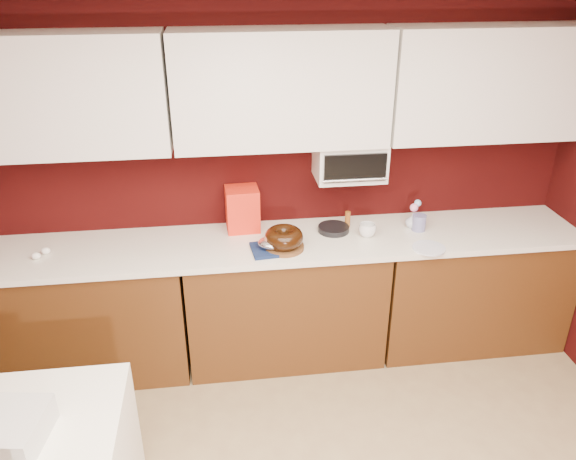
% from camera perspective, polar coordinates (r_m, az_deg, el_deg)
% --- Properties ---
extents(wall_back, '(4.00, 0.02, 2.50)m').
position_cam_1_polar(wall_back, '(3.82, -0.94, 5.79)').
color(wall_back, '#310706').
rests_on(wall_back, floor).
extents(base_cabinet_left, '(1.31, 0.58, 0.86)m').
position_cam_1_polar(base_cabinet_left, '(4.00, -19.83, -8.09)').
color(base_cabinet_left, '#512C10').
rests_on(base_cabinet_left, floor).
extents(base_cabinet_center, '(1.31, 0.58, 0.86)m').
position_cam_1_polar(base_cabinet_center, '(3.91, -0.32, -7.14)').
color(base_cabinet_center, '#512C10').
rests_on(base_cabinet_center, floor).
extents(base_cabinet_right, '(1.31, 0.58, 0.86)m').
position_cam_1_polar(base_cabinet_right, '(4.26, 17.83, -5.51)').
color(base_cabinet_right, '#512C10').
rests_on(base_cabinet_right, floor).
extents(countertop, '(4.00, 0.62, 0.04)m').
position_cam_1_polar(countertop, '(3.69, -0.34, -1.28)').
color(countertop, white).
rests_on(countertop, base_cabinet_center).
extents(upper_cabinet_left, '(1.31, 0.33, 0.70)m').
position_cam_1_polar(upper_cabinet_left, '(3.59, -22.88, 12.46)').
color(upper_cabinet_left, white).
rests_on(upper_cabinet_left, wall_back).
extents(upper_cabinet_center, '(1.31, 0.33, 0.70)m').
position_cam_1_polar(upper_cabinet_center, '(3.49, -0.69, 14.11)').
color(upper_cabinet_center, white).
rests_on(upper_cabinet_center, wall_back).
extents(upper_cabinet_right, '(1.31, 0.33, 0.70)m').
position_cam_1_polar(upper_cabinet_right, '(3.88, 19.88, 13.84)').
color(upper_cabinet_right, white).
rests_on(upper_cabinet_right, wall_back).
extents(toaster_oven, '(0.45, 0.30, 0.25)m').
position_cam_1_polar(toaster_oven, '(3.72, 6.26, 7.11)').
color(toaster_oven, white).
rests_on(toaster_oven, upper_cabinet_center).
extents(toaster_oven_door, '(0.40, 0.02, 0.18)m').
position_cam_1_polar(toaster_oven_door, '(3.57, 6.85, 6.27)').
color(toaster_oven_door, black).
rests_on(toaster_oven_door, toaster_oven).
extents(toaster_oven_handle, '(0.42, 0.02, 0.02)m').
position_cam_1_polar(toaster_oven_handle, '(3.58, 6.85, 5.06)').
color(toaster_oven_handle, silver).
rests_on(toaster_oven_handle, toaster_oven).
extents(cake_base, '(0.31, 0.31, 0.02)m').
position_cam_1_polar(cake_base, '(3.56, -0.41, -1.73)').
color(cake_base, brown).
rests_on(cake_base, countertop).
extents(bundt_cake, '(0.31, 0.31, 0.10)m').
position_cam_1_polar(bundt_cake, '(3.53, -0.41, -0.76)').
color(bundt_cake, black).
rests_on(bundt_cake, cake_base).
extents(navy_towel, '(0.28, 0.24, 0.02)m').
position_cam_1_polar(navy_towel, '(3.54, -1.63, -1.95)').
color(navy_towel, '#13224A').
rests_on(navy_towel, countertop).
extents(foil_ham_nest, '(0.21, 0.19, 0.07)m').
position_cam_1_polar(foil_ham_nest, '(3.52, -1.64, -1.30)').
color(foil_ham_nest, silver).
rests_on(foil_ham_nest, navy_towel).
extents(roasted_ham, '(0.12, 0.11, 0.07)m').
position_cam_1_polar(roasted_ham, '(3.51, -1.65, -0.94)').
color(roasted_ham, '#BB6A55').
rests_on(roasted_ham, foil_ham_nest).
extents(pandoro_box, '(0.23, 0.21, 0.30)m').
position_cam_1_polar(pandoro_box, '(3.78, -4.65, 2.15)').
color(pandoro_box, red).
rests_on(pandoro_box, countertop).
extents(dark_pan, '(0.27, 0.27, 0.04)m').
position_cam_1_polar(dark_pan, '(3.80, 4.65, 0.13)').
color(dark_pan, black).
rests_on(dark_pan, countertop).
extents(coffee_mug, '(0.13, 0.13, 0.11)m').
position_cam_1_polar(coffee_mug, '(3.74, 8.07, 0.13)').
color(coffee_mug, white).
rests_on(coffee_mug, countertop).
extents(blue_jar, '(0.12, 0.12, 0.11)m').
position_cam_1_polar(blue_jar, '(3.89, 13.17, 0.74)').
color(blue_jar, navy).
rests_on(blue_jar, countertop).
extents(flower_vase, '(0.08, 0.08, 0.12)m').
position_cam_1_polar(flower_vase, '(3.91, 12.56, 1.05)').
color(flower_vase, silver).
rests_on(flower_vase, countertop).
extents(flower_pink, '(0.06, 0.06, 0.06)m').
position_cam_1_polar(flower_pink, '(3.88, 12.69, 2.24)').
color(flower_pink, pink).
rests_on(flower_pink, flower_vase).
extents(flower_blue, '(0.05, 0.05, 0.05)m').
position_cam_1_polar(flower_blue, '(3.90, 13.04, 2.68)').
color(flower_blue, '#95C3EE').
rests_on(flower_blue, flower_vase).
extents(china_plate, '(0.24, 0.24, 0.01)m').
position_cam_1_polar(china_plate, '(3.67, 14.13, -1.79)').
color(china_plate, white).
rests_on(china_plate, countertop).
extents(amber_bottle, '(0.04, 0.04, 0.11)m').
position_cam_1_polar(amber_bottle, '(3.86, 6.07, 1.11)').
color(amber_bottle, brown).
rests_on(amber_bottle, countertop).
extents(egg_left, '(0.06, 0.05, 0.04)m').
position_cam_1_polar(egg_left, '(3.77, -24.23, -2.41)').
color(egg_left, white).
rests_on(egg_left, countertop).
extents(egg_right, '(0.07, 0.06, 0.04)m').
position_cam_1_polar(egg_right, '(3.81, -23.40, -1.95)').
color(egg_right, white).
rests_on(egg_right, countertop).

